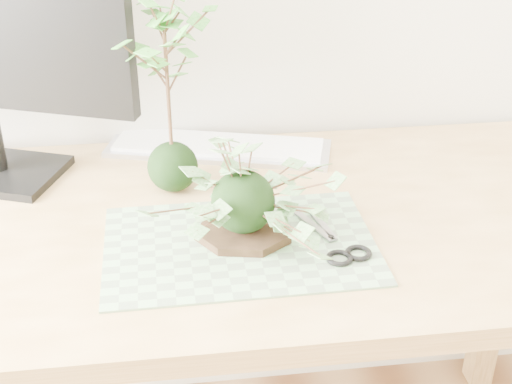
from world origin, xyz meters
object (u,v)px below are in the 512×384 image
desk (207,261)px  maple_kokedama (165,47)px  ivy_kokedama (243,175)px  keyboard (219,147)px

desk → maple_kokedama: size_ratio=4.01×
ivy_kokedama → keyboard: ivy_kokedama is taller
desk → maple_kokedama: 0.39m
desk → maple_kokedama: maple_kokedama is taller
desk → ivy_kokedama: bearing=-49.7°
maple_kokedama → keyboard: 0.33m
desk → ivy_kokedama: ivy_kokedama is taller
ivy_kokedama → keyboard: size_ratio=0.68×
desk → keyboard: 0.30m
ivy_kokedama → maple_kokedama: maple_kokedama is taller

